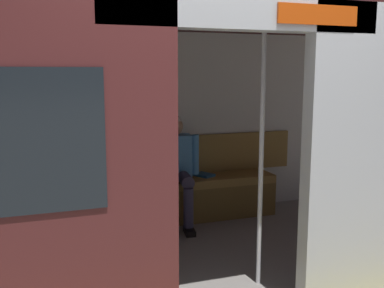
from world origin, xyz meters
TOP-DOWN VIEW (x-y plane):
  - train_car at (0.05, -1.13)m, footprint 6.40×2.61m
  - bench_seat at (0.00, -2.10)m, footprint 2.75×0.44m
  - person_seated at (-0.18, -2.04)m, footprint 0.55×0.71m
  - handbag at (0.22, -2.16)m, footprint 0.26×0.15m
  - book at (-0.57, -2.17)m, footprint 0.23×0.26m
  - grab_pole_door at (0.39, -0.43)m, footprint 0.04×0.04m
  - grab_pole_far at (-0.39, -0.48)m, footprint 0.04×0.04m

SIDE VIEW (x-z plane):
  - bench_seat at x=0.00m, z-range 0.13..0.60m
  - book at x=-0.57m, z-range 0.48..0.51m
  - handbag at x=0.22m, z-range 0.48..0.65m
  - person_seated at x=-0.18m, z-range 0.09..1.30m
  - grab_pole_door at x=0.39m, z-range 0.00..2.08m
  - grab_pole_far at x=-0.39m, z-range 0.00..2.08m
  - train_car at x=0.05m, z-range 0.35..2.57m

